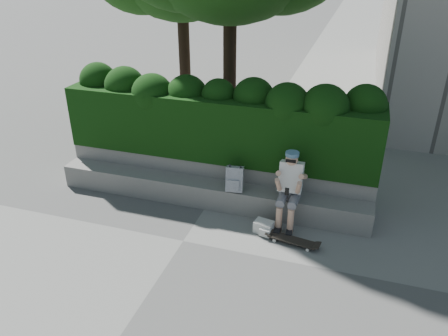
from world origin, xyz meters
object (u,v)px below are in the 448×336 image
(person, at_px, (290,186))
(backpack_ground, at_px, (264,227))
(backpack_plaid, at_px, (235,179))
(skateboard, at_px, (293,240))

(person, xyz_separation_m, backpack_ground, (-0.34, -0.40, -0.65))
(backpack_plaid, height_order, backpack_ground, backpack_plaid)
(person, distance_m, backpack_ground, 0.83)
(backpack_plaid, relative_size, backpack_ground, 1.42)
(skateboard, xyz_separation_m, backpack_ground, (-0.53, 0.19, 0.03))
(backpack_plaid, bearing_deg, backpack_ground, -44.47)
(backpack_ground, bearing_deg, person, 60.70)
(skateboard, distance_m, backpack_ground, 0.56)
(person, xyz_separation_m, skateboard, (0.20, -0.59, -0.68))
(person, relative_size, backpack_plaid, 3.05)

